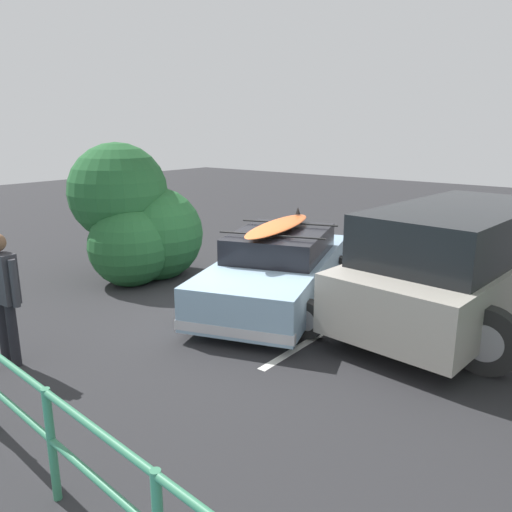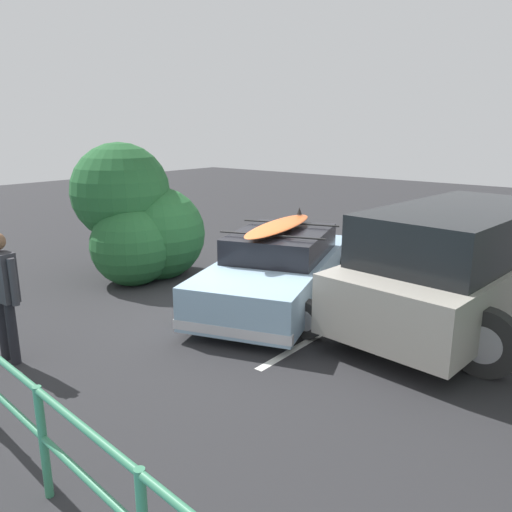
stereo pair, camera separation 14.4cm
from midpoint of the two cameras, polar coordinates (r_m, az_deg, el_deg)
name	(u,v)px [view 1 (the left image)]	position (r m, az deg, el deg)	size (l,w,h in m)	color
ground_plane	(239,308)	(8.59, -2.40, -5.92)	(44.00, 44.00, 0.02)	#28282B
parking_stripe	(346,319)	(8.19, 9.70, -7.11)	(4.44, 0.12, 0.00)	silver
sedan_car	(278,268)	(8.72, 2.05, -1.41)	(3.11, 4.66, 1.52)	#8CADC6
suv_car	(458,263)	(8.27, 21.62, -0.71)	(3.05, 5.05, 1.85)	#9E998E
person_bystander	(2,287)	(7.06, -27.54, -3.20)	(0.67, 0.23, 1.73)	black
railing_fence	(13,396)	(5.12, -26.82, -14.12)	(9.96, 0.77, 1.01)	#387F5B
bush_near_left	(135,220)	(10.32, -14.06, 3.99)	(2.45, 2.44, 2.80)	#4C3828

